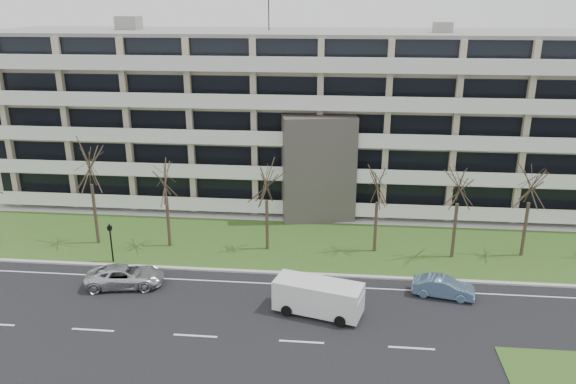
# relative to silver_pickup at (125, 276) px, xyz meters

# --- Properties ---
(ground) EXTENTS (160.00, 160.00, 0.00)m
(ground) POSITION_rel_silver_pickup_xyz_m (12.06, -5.30, -0.70)
(ground) COLOR black
(ground) RESTS_ON ground
(grass_verge) EXTENTS (90.00, 10.00, 0.06)m
(grass_verge) POSITION_rel_silver_pickup_xyz_m (12.06, 7.70, -0.67)
(grass_verge) COLOR #34501A
(grass_verge) RESTS_ON ground
(curb) EXTENTS (90.00, 0.35, 0.12)m
(curb) POSITION_rel_silver_pickup_xyz_m (12.06, 2.70, -0.64)
(curb) COLOR #B2B2AD
(curb) RESTS_ON ground
(sidewalk) EXTENTS (90.00, 2.00, 0.08)m
(sidewalk) POSITION_rel_silver_pickup_xyz_m (12.06, 13.20, -0.66)
(sidewalk) COLOR #B2B2AD
(sidewalk) RESTS_ON ground
(lane_edge_line) EXTENTS (90.00, 0.12, 0.01)m
(lane_edge_line) POSITION_rel_silver_pickup_xyz_m (12.06, 1.20, -0.69)
(lane_edge_line) COLOR white
(lane_edge_line) RESTS_ON ground
(apartment_building) EXTENTS (60.50, 15.10, 18.75)m
(apartment_building) POSITION_rel_silver_pickup_xyz_m (12.06, 20.02, 6.92)
(apartment_building) COLOR #BCB092
(apartment_building) RESTS_ON ground
(silver_pickup) EXTENTS (5.34, 3.10, 1.40)m
(silver_pickup) POSITION_rel_silver_pickup_xyz_m (0.00, 0.00, 0.00)
(silver_pickup) COLOR silver
(silver_pickup) RESTS_ON ground
(blue_sedan) EXTENTS (4.06, 2.07, 1.28)m
(blue_sedan) POSITION_rel_silver_pickup_xyz_m (20.65, 0.64, -0.06)
(blue_sedan) COLOR #7097C3
(blue_sedan) RESTS_ON ground
(white_van) EXTENTS (5.57, 3.23, 2.04)m
(white_van) POSITION_rel_silver_pickup_xyz_m (12.88, -2.18, 0.52)
(white_van) COLOR white
(white_van) RESTS_ON ground
(pedestrian_signal) EXTENTS (0.30, 0.25, 2.95)m
(pedestrian_signal) POSITION_rel_silver_pickup_xyz_m (-2.21, 3.29, 1.18)
(pedestrian_signal) COLOR black
(pedestrian_signal) RESTS_ON ground
(tree_1) EXTENTS (4.30, 4.30, 8.60)m
(tree_1) POSITION_rel_silver_pickup_xyz_m (-4.64, 6.37, 5.99)
(tree_1) COLOR #382B21
(tree_1) RESTS_ON ground
(tree_2) EXTENTS (3.58, 3.58, 7.15)m
(tree_2) POSITION_rel_silver_pickup_xyz_m (1.05, 6.38, 4.86)
(tree_2) COLOR #382B21
(tree_2) RESTS_ON ground
(tree_3) EXTENTS (3.53, 3.53, 7.07)m
(tree_3) POSITION_rel_silver_pickup_xyz_m (8.56, 6.57, 4.79)
(tree_3) COLOR #382B21
(tree_3) RESTS_ON ground
(tree_4) EXTENTS (3.50, 3.50, 7.01)m
(tree_4) POSITION_rel_silver_pickup_xyz_m (16.62, 6.99, 4.75)
(tree_4) COLOR #382B21
(tree_4) RESTS_ON ground
(tree_5) EXTENTS (3.75, 3.75, 7.50)m
(tree_5) POSITION_rel_silver_pickup_xyz_m (22.24, 6.52, 5.13)
(tree_5) COLOR #382B21
(tree_5) RESTS_ON ground
(tree_6) EXTENTS (3.74, 3.74, 7.47)m
(tree_6) POSITION_rel_silver_pickup_xyz_m (27.38, 7.28, 5.11)
(tree_6) COLOR #382B21
(tree_6) RESTS_ON ground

